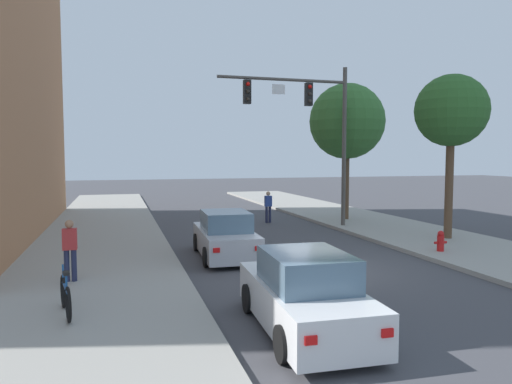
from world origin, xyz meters
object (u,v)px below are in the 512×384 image
pedestrian_crossing_road (268,205)px  fire_hydrant (441,241)px  car_following_white (304,295)px  street_tree_second (347,122)px  pedestrian_sidewalk_left_walker (70,247)px  bicycle_leaning (66,296)px  car_lead_silver (225,237)px  street_tree_nearest (451,112)px  traffic_signal_mast (310,116)px

pedestrian_crossing_road → fire_hydrant: (3.26, -9.54, -0.41)m
car_following_white → street_tree_second: (8.13, 14.11, 4.56)m
pedestrian_sidewalk_left_walker → bicycle_leaning: size_ratio=0.94×
car_lead_silver → street_tree_second: (8.11, 6.96, 4.56)m
street_tree_second → bicycle_leaning: bearing=-136.2°
car_following_white → street_tree_nearest: (9.36, 7.57, 4.51)m
street_tree_nearest → fire_hydrant: bearing=-132.9°
car_following_white → fire_hydrant: car_following_white is taller
pedestrian_sidewalk_left_walker → street_tree_second: (12.85, 9.40, 4.22)m
car_lead_silver → car_following_white: bearing=-90.1°
car_following_white → street_tree_nearest: bearing=39.0°
bicycle_leaning → street_tree_nearest: size_ratio=0.27×
pedestrian_sidewalk_left_walker → pedestrian_crossing_road: (8.78, 10.18, -0.15)m
pedestrian_crossing_road → bicycle_leaning: bearing=-123.6°
car_lead_silver → pedestrian_sidewalk_left_walker: pedestrian_sidewalk_left_walker is taller
traffic_signal_mast → pedestrian_crossing_road: 5.37m
car_following_white → fire_hydrant: bearing=36.3°
traffic_signal_mast → pedestrian_sidewalk_left_walker: (-9.92, -7.34, -4.26)m
traffic_signal_mast → bicycle_leaning: traffic_signal_mast is taller
traffic_signal_mast → street_tree_nearest: 6.12m
pedestrian_crossing_road → street_tree_nearest: street_tree_nearest is taller
street_tree_second → traffic_signal_mast: bearing=-145.0°
car_following_white → street_tree_second: street_tree_second is taller
traffic_signal_mast → street_tree_nearest: bearing=-47.0°
car_lead_silver → street_tree_second: bearing=40.6°
fire_hydrant → street_tree_nearest: street_tree_nearest is taller
car_lead_silver → fire_hydrant: size_ratio=5.98×
traffic_signal_mast → car_following_white: (-5.19, -12.05, -4.60)m
pedestrian_sidewalk_left_walker → street_tree_second: 16.47m
traffic_signal_mast → fire_hydrant: (2.12, -6.69, -4.82)m
bicycle_leaning → fire_hydrant: 12.38m
bicycle_leaning → street_tree_second: street_tree_second is taller
car_following_white → pedestrian_crossing_road: (4.05, 14.90, 0.19)m
bicycle_leaning → fire_hydrant: bicycle_leaning is taller
car_following_white → fire_hydrant: size_ratio=5.99×
pedestrian_crossing_road → street_tree_second: (4.08, -0.79, 4.37)m
car_lead_silver → street_tree_nearest: bearing=2.6°
traffic_signal_mast → car_following_white: bearing=-113.3°
bicycle_leaning → street_tree_second: (12.70, 12.20, 4.74)m
pedestrian_sidewalk_left_walker → street_tree_nearest: 14.97m
traffic_signal_mast → fire_hydrant: traffic_signal_mast is taller
bicycle_leaning → fire_hydrant: size_ratio=2.43×
pedestrian_crossing_road → street_tree_nearest: (5.31, -7.33, 4.32)m
car_following_white → traffic_signal_mast: bearing=66.7°
car_following_white → street_tree_second: bearing=60.1°
car_lead_silver → street_tree_nearest: (9.35, 0.42, 4.51)m
car_lead_silver → bicycle_leaning: 6.97m
car_following_white → bicycle_leaning: car_following_white is taller
traffic_signal_mast → bicycle_leaning: size_ratio=4.29×
pedestrian_crossing_road → bicycle_leaning: 15.59m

